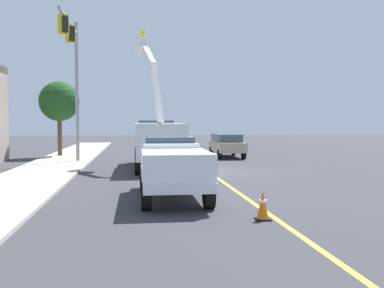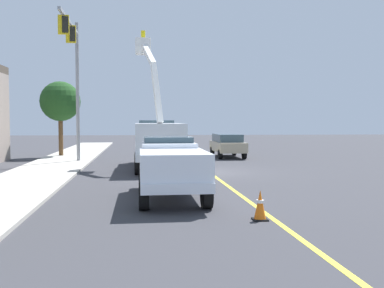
% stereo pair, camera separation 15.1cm
% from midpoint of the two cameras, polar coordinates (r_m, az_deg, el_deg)
% --- Properties ---
extents(ground, '(120.00, 120.00, 0.00)m').
position_cam_midpoint_polar(ground, '(22.72, 2.42, -3.69)').
color(ground, '#38383D').
extents(sidewalk_far_side, '(60.09, 5.72, 0.12)m').
position_cam_midpoint_polar(sidewalk_far_side, '(22.92, -18.92, -3.65)').
color(sidewalk_far_side, '#B2ADA3').
rests_on(sidewalk_far_side, ground).
extents(lane_centre_stripe, '(49.97, 1.93, 0.01)m').
position_cam_midpoint_polar(lane_centre_stripe, '(22.72, 2.42, -3.68)').
color(lane_centre_stripe, yellow).
rests_on(lane_centre_stripe, ground).
extents(utility_bucket_truck, '(8.28, 2.83, 7.94)m').
position_cam_midpoint_polar(utility_bucket_truck, '(24.75, -4.28, 0.65)').
color(utility_bucket_truck, silver).
rests_on(utility_bucket_truck, ground).
extents(service_pickup_truck, '(5.67, 2.35, 2.06)m').
position_cam_midpoint_polar(service_pickup_truck, '(14.96, -2.45, -2.88)').
color(service_pickup_truck, white).
rests_on(service_pickup_truck, ground).
extents(passing_minivan, '(4.86, 2.09, 1.69)m').
position_cam_midpoint_polar(passing_minivan, '(32.26, 4.75, 0.02)').
color(passing_minivan, tan).
rests_on(passing_minivan, ground).
extents(traffic_cone_leading, '(0.40, 0.40, 0.81)m').
position_cam_midpoint_polar(traffic_cone_leading, '(12.00, 9.18, -7.85)').
color(traffic_cone_leading, black).
rests_on(traffic_cone_leading, ground).
extents(traffic_cone_mid_front, '(0.40, 0.40, 0.74)m').
position_cam_midpoint_polar(traffic_cone_mid_front, '(20.40, 0.92, -3.44)').
color(traffic_cone_mid_front, black).
rests_on(traffic_cone_mid_front, ground).
extents(traffic_cone_mid_rear, '(0.40, 0.40, 0.85)m').
position_cam_midpoint_polar(traffic_cone_mid_rear, '(28.81, -0.65, -1.44)').
color(traffic_cone_mid_rear, black).
rests_on(traffic_cone_mid_rear, ground).
extents(traffic_signal_mast, '(6.37, 0.65, 8.85)m').
position_cam_midpoint_polar(traffic_signal_mast, '(27.48, -14.95, 10.09)').
color(traffic_signal_mast, gray).
rests_on(traffic_signal_mast, ground).
extents(street_tree_right, '(2.90, 2.90, 5.54)m').
position_cam_midpoint_polar(street_tree_right, '(33.58, -16.58, 5.28)').
color(street_tree_right, brown).
rests_on(street_tree_right, ground).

